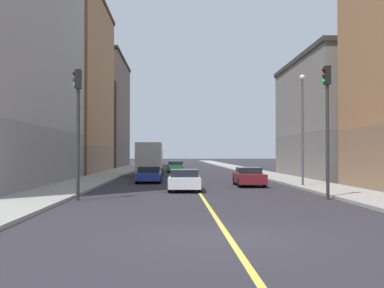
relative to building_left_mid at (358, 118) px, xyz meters
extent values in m
plane|color=#2C2A30|center=(-15.48, -30.67, -5.45)|extent=(400.00, 400.00, 0.00)
cube|color=#9E9B93|center=(-7.49, 18.33, -5.38)|extent=(3.33, 168.00, 0.15)
cube|color=#9E9B93|center=(-23.48, 18.33, -5.38)|extent=(3.33, 168.00, 0.15)
cube|color=#E5D14C|center=(-15.48, 18.33, -5.44)|extent=(0.16, 154.00, 0.01)
cube|color=slate|center=(0.00, 0.00, -3.46)|extent=(11.65, 17.05, 3.98)
cube|color=gray|center=(0.00, 0.00, 1.78)|extent=(11.65, 17.05, 6.51)
cube|color=#3B3937|center=(0.00, 0.00, 5.23)|extent=(11.95, 17.35, 0.40)
cube|color=#8F6B4F|center=(-30.97, 12.79, -3.92)|extent=(11.65, 20.26, 3.05)
cube|color=#A8754C|center=(-30.97, 12.79, 6.00)|extent=(11.65, 20.26, 16.79)
cube|color=#4B3422|center=(-30.97, 12.79, 14.60)|extent=(11.95, 20.56, 0.40)
cube|color=brown|center=(-30.97, 36.58, -3.47)|extent=(11.65, 21.07, 3.96)
cube|color=brown|center=(-30.97, 36.58, 5.27)|extent=(11.65, 21.07, 13.52)
cube|color=#2B221D|center=(-30.97, 36.58, 12.23)|extent=(11.95, 21.37, 0.40)
cylinder|color=#2D2D2D|center=(-9.56, -20.61, -2.70)|extent=(0.16, 0.16, 5.50)
cube|color=black|center=(-9.56, -20.61, 0.50)|extent=(0.28, 0.32, 0.90)
sphere|color=#320404|center=(-9.72, -20.61, 0.77)|extent=(0.20, 0.20, 0.20)
sphere|color=#352204|center=(-9.72, -20.61, 0.49)|extent=(0.20, 0.20, 0.20)
sphere|color=green|center=(-9.72, -20.61, 0.21)|extent=(0.20, 0.20, 0.20)
cylinder|color=#2D2D2D|center=(-21.41, -20.61, -2.83)|extent=(0.16, 0.16, 5.25)
cube|color=black|center=(-21.41, -20.61, 0.25)|extent=(0.28, 0.32, 0.90)
sphere|color=#320404|center=(-21.57, -20.61, 0.52)|extent=(0.20, 0.20, 0.20)
sphere|color=#352204|center=(-21.57, -20.61, 0.24)|extent=(0.20, 0.20, 0.20)
sphere|color=green|center=(-21.57, -20.61, -0.04)|extent=(0.20, 0.20, 0.20)
cylinder|color=#4C4C51|center=(-8.56, -12.46, -1.87)|extent=(0.14, 0.14, 6.87)
sphere|color=#EAEACC|center=(-8.56, -12.46, 1.72)|extent=(0.36, 0.36, 0.36)
cube|color=#1E6B38|center=(-16.71, 13.00, -4.90)|extent=(1.90, 4.37, 0.67)
cube|color=black|center=(-16.71, 12.90, -4.35)|extent=(1.64, 2.24, 0.43)
cylinder|color=black|center=(-17.51, 14.36, -5.13)|extent=(0.23, 0.64, 0.64)
cylinder|color=black|center=(-15.86, 14.33, -5.13)|extent=(0.23, 0.64, 0.64)
cylinder|color=black|center=(-17.56, 11.67, -5.13)|extent=(0.23, 0.64, 0.64)
cylinder|color=black|center=(-15.91, 11.64, -5.13)|extent=(0.23, 0.64, 0.64)
cube|color=#23389E|center=(-18.78, -6.71, -4.95)|extent=(1.82, 4.51, 0.55)
cube|color=black|center=(-18.78, -6.79, -4.46)|extent=(1.60, 2.23, 0.44)
cylinder|color=black|center=(-19.60, -5.31, -5.13)|extent=(0.22, 0.64, 0.64)
cylinder|color=black|center=(-17.94, -5.32, -5.13)|extent=(0.22, 0.64, 0.64)
cylinder|color=black|center=(-19.61, -8.11, -5.13)|extent=(0.22, 0.64, 0.64)
cylinder|color=black|center=(-17.95, -8.11, -5.13)|extent=(0.22, 0.64, 0.64)
cube|color=orange|center=(-16.52, 19.33, -4.94)|extent=(1.83, 4.57, 0.59)
cube|color=black|center=(-16.52, 19.34, -4.42)|extent=(1.61, 2.31, 0.46)
cylinder|color=black|center=(-17.34, 20.75, -5.13)|extent=(0.22, 0.64, 0.64)
cylinder|color=black|center=(-15.68, 20.75, -5.13)|extent=(0.22, 0.64, 0.64)
cylinder|color=black|center=(-17.35, 17.92, -5.13)|extent=(0.22, 0.64, 0.64)
cylinder|color=black|center=(-15.69, 17.91, -5.13)|extent=(0.22, 0.64, 0.64)
cube|color=white|center=(-16.28, -14.97, -4.92)|extent=(1.92, 4.30, 0.61)
cube|color=black|center=(-16.28, -14.78, -4.41)|extent=(1.65, 2.12, 0.42)
cylinder|color=black|center=(-17.09, -13.63, -5.13)|extent=(0.23, 0.64, 0.64)
cylinder|color=black|center=(-15.42, -13.66, -5.13)|extent=(0.23, 0.64, 0.64)
cylinder|color=black|center=(-17.14, -16.27, -5.13)|extent=(0.23, 0.64, 0.64)
cylinder|color=black|center=(-15.48, -16.31, -5.13)|extent=(0.23, 0.64, 0.64)
cube|color=maroon|center=(-11.82, -10.93, -4.91)|extent=(1.85, 4.51, 0.64)
cube|color=black|center=(-11.82, -10.84, -4.40)|extent=(1.59, 1.97, 0.40)
cylinder|color=black|center=(-12.60, -9.53, -5.13)|extent=(0.23, 0.64, 0.64)
cylinder|color=black|center=(-11.00, -9.56, -5.13)|extent=(0.23, 0.64, 0.64)
cylinder|color=black|center=(-12.65, -12.31, -5.13)|extent=(0.23, 0.64, 0.64)
cylinder|color=black|center=(-11.05, -12.34, -5.13)|extent=(0.23, 0.64, 0.64)
cube|color=beige|center=(-19.21, 5.97, -4.00)|extent=(2.30, 2.21, 2.20)
cube|color=#B2B2A8|center=(-19.21, 1.79, -3.62)|extent=(2.30, 5.21, 2.76)
cylinder|color=black|center=(-20.26, 5.58, -5.00)|extent=(0.30, 0.90, 0.90)
cylinder|color=black|center=(-18.16, 5.58, -5.00)|extent=(0.30, 0.90, 0.90)
cylinder|color=black|center=(-20.26, 0.68, -5.00)|extent=(0.30, 0.90, 0.90)
cylinder|color=black|center=(-18.16, 0.68, -5.00)|extent=(0.30, 0.90, 0.90)
camera|label=1|loc=(-16.92, -43.32, -3.26)|focal=44.99mm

